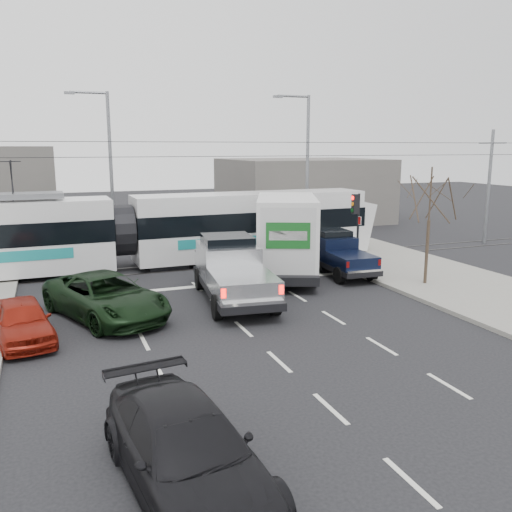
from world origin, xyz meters
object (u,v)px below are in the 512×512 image
object	(u,v)px
green_car	(106,296)
bare_tree	(430,199)
traffic_signal	(356,214)
navy_pickup	(338,253)
tram	(122,232)
street_lamp_near	(305,161)
silver_pickup	(232,269)
dark_car	(186,450)
street_lamp_far	(107,162)
box_truck	(286,237)
red_car	(22,320)

from	to	relation	value
green_car	bare_tree	bearing A→B (deg)	-23.74
traffic_signal	navy_pickup	size ratio (longest dim) A/B	0.74
tram	street_lamp_near	bearing A→B (deg)	15.50
silver_pickup	dark_car	world-z (taller)	silver_pickup
green_car	navy_pickup	bearing A→B (deg)	-6.30
street_lamp_far	box_truck	world-z (taller)	street_lamp_far
street_lamp_near	navy_pickup	world-z (taller)	street_lamp_near
tram	silver_pickup	bearing A→B (deg)	-64.86
navy_pickup	red_car	size ratio (longest dim) A/B	1.24
silver_pickup	navy_pickup	xyz separation A→B (m)	(6.11, 2.31, -0.20)
street_lamp_near	green_car	size ratio (longest dim) A/B	1.60
silver_pickup	box_truck	bearing A→B (deg)	44.62
silver_pickup	dark_car	distance (m)	12.35
bare_tree	street_lamp_near	xyz separation A→B (m)	(-0.29, 11.50, 1.32)
street_lamp_near	street_lamp_far	world-z (taller)	same
red_car	silver_pickup	bearing A→B (deg)	7.68
red_car	street_lamp_far	bearing A→B (deg)	64.43
dark_car	box_truck	bearing A→B (deg)	53.15
silver_pickup	navy_pickup	distance (m)	6.54
tram	dark_car	size ratio (longest dim) A/B	5.07
street_lamp_far	green_car	world-z (taller)	street_lamp_far
traffic_signal	box_truck	world-z (taller)	box_truck
traffic_signal	silver_pickup	size ratio (longest dim) A/B	0.52
street_lamp_far	bare_tree	bearing A→B (deg)	-48.88
street_lamp_near	tram	distance (m)	12.49
traffic_signal	dark_car	bearing A→B (deg)	-130.17
street_lamp_far	navy_pickup	world-z (taller)	street_lamp_far
bare_tree	street_lamp_near	distance (m)	11.58
bare_tree	traffic_signal	distance (m)	4.28
bare_tree	navy_pickup	bearing A→B (deg)	123.79
tram	red_car	xyz separation A→B (m)	(-4.26, -9.14, -1.22)
bare_tree	silver_pickup	xyz separation A→B (m)	(-8.46, 1.20, -2.59)
traffic_signal	silver_pickup	distance (m)	8.00
traffic_signal	street_lamp_near	size ratio (longest dim) A/B	0.40
navy_pickup	box_truck	bearing A→B (deg)	171.50
navy_pickup	silver_pickup	bearing A→B (deg)	-156.15
red_car	dark_car	bearing A→B (deg)	-81.09
street_lamp_far	red_car	distance (m)	15.86
navy_pickup	green_car	world-z (taller)	navy_pickup
traffic_signal	green_car	world-z (taller)	traffic_signal
bare_tree	dark_car	bearing A→B (deg)	-142.10
box_truck	red_car	bearing A→B (deg)	-132.67
silver_pickup	navy_pickup	bearing A→B (deg)	27.47
street_lamp_far	navy_pickup	bearing A→B (deg)	-46.62
street_lamp_far	tram	xyz separation A→B (m)	(-0.06, -5.46, -3.22)
traffic_signal	green_car	xyz separation A→B (m)	(-12.30, -3.61, -1.96)
street_lamp_near	red_car	xyz separation A→B (m)	(-15.81, -12.60, -4.44)
bare_tree	traffic_signal	world-z (taller)	bare_tree
bare_tree	tram	bearing A→B (deg)	145.81
tram	dark_car	bearing A→B (deg)	-95.19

